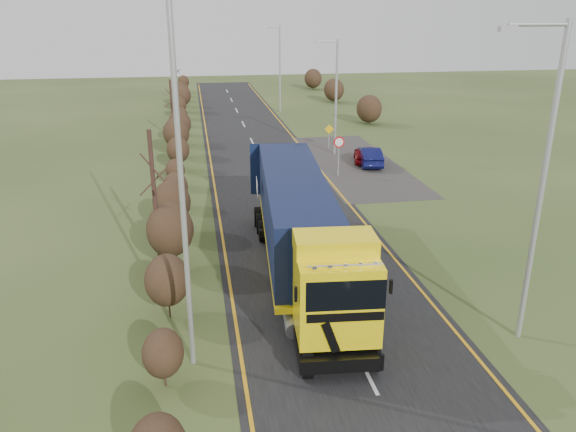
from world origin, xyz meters
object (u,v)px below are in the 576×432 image
Objects in this scene: car_red_hatchback at (364,154)px; car_blue_sedan at (369,156)px; streetlight_near at (540,176)px; lorry at (299,224)px; speed_sign at (339,148)px.

car_red_hatchback is 0.87× the size of car_blue_sedan.
car_red_hatchback is 23.92m from streetlight_near.
lorry is 5.62× the size of speed_sign.
car_red_hatchback is 1.30× the size of speed_sign.
streetlight_near is at bearing 99.94° from car_red_hatchback.
speed_sign is at bearing 92.85° from streetlight_near.
lorry is 15.35m from speed_sign.
streetlight_near is (6.36, -5.72, 3.32)m from lorry.
car_red_hatchback is at bearing 85.69° from streetlight_near.
streetlight_near is at bearing 92.45° from car_blue_sedan.
streetlight_near is 20.48m from speed_sign.
car_blue_sedan is 23.09m from streetlight_near.
speed_sign is at bearing 46.60° from car_blue_sedan.
car_blue_sedan is at bearing 85.24° from streetlight_near.
car_red_hatchback is 4.43m from speed_sign.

